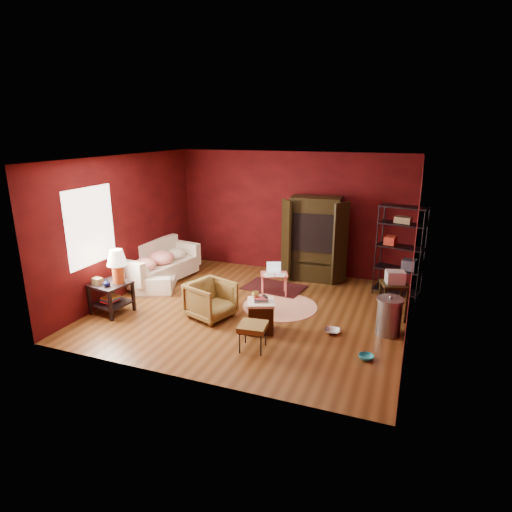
{
  "coord_description": "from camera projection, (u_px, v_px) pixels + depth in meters",
  "views": [
    {
      "loc": [
        2.73,
        -6.95,
        3.29
      ],
      "look_at": [
        0.0,
        0.2,
        1.0
      ],
      "focal_mm": 30.0,
      "sensor_mm": 36.0,
      "label": 1
    }
  ],
  "objects": [
    {
      "name": "mug",
      "position": [
        255.0,
        294.0,
        7.08
      ],
      "size": [
        0.12,
        0.09,
        0.11
      ],
      "primitive_type": "imported",
      "rotation": [
        0.0,
        0.0,
        0.02
      ],
      "color": "#DCD16B",
      "rests_on": "hamper"
    },
    {
      "name": "rug_oriental",
      "position": [
        274.0,
        287.0,
        9.18
      ],
      "size": [
        1.33,
        0.97,
        0.01
      ],
      "rotation": [
        0.0,
        0.0,
        -0.12
      ],
      "color": "#461215",
      "rests_on": "ground"
    },
    {
      "name": "footstool",
      "position": [
        253.0,
        328.0,
        6.53
      ],
      "size": [
        0.46,
        0.46,
        0.42
      ],
      "rotation": [
        0.0,
        0.0,
        0.12
      ],
      "color": "black",
      "rests_on": "ground"
    },
    {
      "name": "laptop_desk",
      "position": [
        274.0,
        276.0,
        8.69
      ],
      "size": [
        0.64,
        0.56,
        0.67
      ],
      "rotation": [
        0.0,
        0.0,
        0.38
      ],
      "color": "#FF7774",
      "rests_on": "ground"
    },
    {
      "name": "tv_armoire",
      "position": [
        315.0,
        237.0,
        9.45
      ],
      "size": [
        1.47,
        0.84,
        1.87
      ],
      "rotation": [
        0.0,
        0.0,
        0.08
      ],
      "color": "black",
      "rests_on": "ground"
    },
    {
      "name": "room",
      "position": [
        250.0,
        238.0,
        7.69
      ],
      "size": [
        5.54,
        5.04,
        2.84
      ],
      "color": "brown",
      "rests_on": "ground"
    },
    {
      "name": "trash_can",
      "position": [
        389.0,
        316.0,
        7.04
      ],
      "size": [
        0.54,
        0.54,
        0.69
      ],
      "rotation": [
        0.0,
        0.0,
        -0.29
      ],
      "color": "#929498",
      "rests_on": "ground"
    },
    {
      "name": "armchair",
      "position": [
        211.0,
        298.0,
        7.65
      ],
      "size": [
        0.87,
        0.9,
        0.74
      ],
      "primitive_type": "imported",
      "rotation": [
        0.0,
        0.0,
        1.24
      ],
      "color": "black",
      "rests_on": "ground"
    },
    {
      "name": "sofa_cushions",
      "position": [
        158.0,
        265.0,
        9.46
      ],
      "size": [
        1.09,
        2.02,
        0.8
      ],
      "rotation": [
        0.0,
        0.0,
        -0.18
      ],
      "color": "white",
      "rests_on": "sofa"
    },
    {
      "name": "vase",
      "position": [
        107.0,
        283.0,
        7.62
      ],
      "size": [
        0.15,
        0.15,
        0.13
      ],
      "primitive_type": "imported",
      "rotation": [
        0.0,
        0.0,
        0.11
      ],
      "color": "#0D1442",
      "rests_on": "side_table"
    },
    {
      "name": "pet_bowl_turquoise",
      "position": [
        367.0,
        353.0,
        6.31
      ],
      "size": [
        0.23,
        0.11,
        0.22
      ],
      "primitive_type": "imported",
      "rotation": [
        0.0,
        0.0,
        -0.2
      ],
      "color": "#27A3B9",
      "rests_on": "ground"
    },
    {
      "name": "pet_bowl_steel",
      "position": [
        333.0,
        326.0,
        7.12
      ],
      "size": [
        0.26,
        0.07,
        0.26
      ],
      "primitive_type": "imported",
      "rotation": [
        0.0,
        0.0,
        0.01
      ],
      "color": "silver",
      "rests_on": "ground"
    },
    {
      "name": "hamper",
      "position": [
        261.0,
        315.0,
        7.16
      ],
      "size": [
        0.57,
        0.57,
        0.62
      ],
      "rotation": [
        0.0,
        0.0,
        0.37
      ],
      "color": "#3D1F0E",
      "rests_on": "ground"
    },
    {
      "name": "wire_shelving",
      "position": [
        401.0,
        247.0,
        8.5
      ],
      "size": [
        0.97,
        0.58,
        1.85
      ],
      "rotation": [
        0.0,
        0.0,
        -0.22
      ],
      "color": "black",
      "rests_on": "ground"
    },
    {
      "name": "sofa",
      "position": [
        160.0,
        266.0,
        9.45
      ],
      "size": [
        1.25,
        1.97,
        0.74
      ],
      "primitive_type": "imported",
      "rotation": [
        0.0,
        0.0,
        1.97
      ],
      "color": "white",
      "rests_on": "ground"
    },
    {
      "name": "rug_round",
      "position": [
        280.0,
        306.0,
        8.22
      ],
      "size": [
        1.64,
        1.64,
        0.01
      ],
      "rotation": [
        0.0,
        0.0,
        0.16
      ],
      "color": "white",
      "rests_on": "ground"
    },
    {
      "name": "side_table",
      "position": [
        114.0,
        275.0,
        7.77
      ],
      "size": [
        0.7,
        0.7,
        1.2
      ],
      "rotation": [
        0.0,
        0.0,
        -0.16
      ],
      "color": "black",
      "rests_on": "ground"
    },
    {
      "name": "small_stand",
      "position": [
        395.0,
        283.0,
        7.54
      ],
      "size": [
        0.56,
        0.56,
        0.89
      ],
      "rotation": [
        0.0,
        0.0,
        0.3
      ],
      "color": "black",
      "rests_on": "ground"
    }
  ]
}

